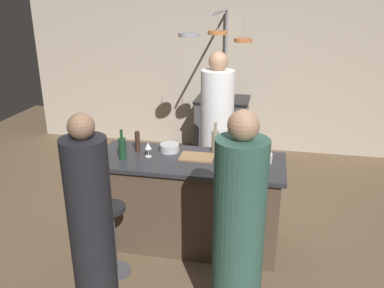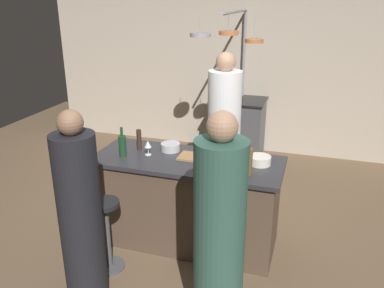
% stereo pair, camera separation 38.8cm
% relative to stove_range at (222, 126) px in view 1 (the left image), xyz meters
% --- Properties ---
extents(ground_plane, '(9.00, 9.00, 0.00)m').
position_rel_stove_range_xyz_m(ground_plane, '(0.00, -2.45, -0.45)').
color(ground_plane, brown).
extents(back_wall, '(6.40, 0.16, 2.60)m').
position_rel_stove_range_xyz_m(back_wall, '(0.00, 0.40, 0.85)').
color(back_wall, '#BCAD99').
rests_on(back_wall, ground_plane).
extents(kitchen_island, '(1.80, 0.72, 0.90)m').
position_rel_stove_range_xyz_m(kitchen_island, '(0.00, -2.45, 0.01)').
color(kitchen_island, brown).
rests_on(kitchen_island, ground_plane).
extents(stove_range, '(0.80, 0.64, 0.89)m').
position_rel_stove_range_xyz_m(stove_range, '(0.00, 0.00, 0.00)').
color(stove_range, '#47474C').
rests_on(stove_range, ground_plane).
extents(chef, '(0.38, 0.38, 1.79)m').
position_rel_stove_range_xyz_m(chef, '(0.13, -1.51, 0.38)').
color(chef, white).
rests_on(chef, ground_plane).
extents(bar_stool_right, '(0.28, 0.28, 0.68)m').
position_rel_stove_range_xyz_m(bar_stool_right, '(0.56, -3.07, -0.07)').
color(bar_stool_right, '#4C4C51').
rests_on(bar_stool_right, ground_plane).
extents(guest_right, '(0.36, 0.36, 1.69)m').
position_rel_stove_range_xyz_m(guest_right, '(0.57, -3.46, 0.34)').
color(guest_right, '#33594C').
rests_on(guest_right, ground_plane).
extents(bar_stool_left, '(0.28, 0.28, 0.68)m').
position_rel_stove_range_xyz_m(bar_stool_left, '(-0.55, -3.07, -0.07)').
color(bar_stool_left, '#4C4C51').
rests_on(bar_stool_left, ground_plane).
extents(guest_left, '(0.34, 0.34, 1.60)m').
position_rel_stove_range_xyz_m(guest_left, '(-0.55, -3.43, 0.29)').
color(guest_left, black).
rests_on(guest_left, ground_plane).
extents(overhead_pot_rack, '(0.88, 1.49, 2.17)m').
position_rel_stove_range_xyz_m(overhead_pot_rack, '(-0.00, -0.56, 1.24)').
color(overhead_pot_rack, gray).
rests_on(overhead_pot_rack, ground_plane).
extents(cutting_board, '(0.32, 0.22, 0.02)m').
position_rel_stove_range_xyz_m(cutting_board, '(0.07, -2.40, 0.46)').
color(cutting_board, '#997047').
rests_on(cutting_board, kitchen_island).
extents(pepper_mill, '(0.05, 0.05, 0.21)m').
position_rel_stove_range_xyz_m(pepper_mill, '(-0.53, -2.36, 0.56)').
color(pepper_mill, '#382319').
rests_on(pepper_mill, kitchen_island).
extents(wine_bottle_white, '(0.07, 0.07, 0.30)m').
position_rel_stove_range_xyz_m(wine_bottle_white, '(0.21, -2.20, 0.57)').
color(wine_bottle_white, gray).
rests_on(wine_bottle_white, kitchen_island).
extents(wine_bottle_amber, '(0.07, 0.07, 0.32)m').
position_rel_stove_range_xyz_m(wine_bottle_amber, '(0.61, -2.62, 0.58)').
color(wine_bottle_amber, brown).
rests_on(wine_bottle_amber, kitchen_island).
extents(wine_bottle_green, '(0.07, 0.07, 0.29)m').
position_rel_stove_range_xyz_m(wine_bottle_green, '(-0.61, -2.56, 0.56)').
color(wine_bottle_green, '#193D23').
rests_on(wine_bottle_green, kitchen_island).
extents(wine_glass_by_chef, '(0.07, 0.07, 0.15)m').
position_rel_stove_range_xyz_m(wine_glass_by_chef, '(0.32, -2.32, 0.56)').
color(wine_glass_by_chef, silver).
rests_on(wine_glass_by_chef, kitchen_island).
extents(wine_glass_near_right_guest, '(0.07, 0.07, 0.15)m').
position_rel_stove_range_xyz_m(wine_glass_near_right_guest, '(0.58, -2.48, 0.56)').
color(wine_glass_near_right_guest, silver).
rests_on(wine_glass_near_right_guest, kitchen_island).
extents(wine_glass_near_left_guest, '(0.07, 0.07, 0.15)m').
position_rel_stove_range_xyz_m(wine_glass_near_left_guest, '(-0.39, -2.46, 0.56)').
color(wine_glass_near_left_guest, silver).
rests_on(wine_glass_near_left_guest, kitchen_island).
extents(mixing_bowl_wooden, '(0.19, 0.19, 0.07)m').
position_rel_stove_range_xyz_m(mixing_bowl_wooden, '(0.41, -2.57, 0.49)').
color(mixing_bowl_wooden, brown).
rests_on(mixing_bowl_wooden, kitchen_island).
extents(mixing_bowl_ceramic, '(0.20, 0.20, 0.08)m').
position_rel_stove_range_xyz_m(mixing_bowl_ceramic, '(0.67, -2.36, 0.49)').
color(mixing_bowl_ceramic, silver).
rests_on(mixing_bowl_ceramic, kitchen_island).
extents(mixing_bowl_steel, '(0.19, 0.19, 0.08)m').
position_rel_stove_range_xyz_m(mixing_bowl_steel, '(-0.23, -2.29, 0.49)').
color(mixing_bowl_steel, '#B7B7BC').
rests_on(mixing_bowl_steel, kitchen_island).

